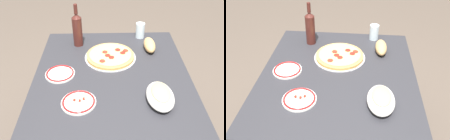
# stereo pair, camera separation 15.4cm
# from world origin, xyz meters

# --- Properties ---
(dining_table) EXTENTS (1.11, 0.98, 0.73)m
(dining_table) POSITION_xyz_m (0.00, 0.00, 0.61)
(dining_table) COLOR #2D2D33
(dining_table) RESTS_ON ground
(pepperoni_pizza) EXTENTS (0.35, 0.35, 0.03)m
(pepperoni_pizza) POSITION_xyz_m (0.19, 0.01, 0.74)
(pepperoni_pizza) COLOR #B7B7BC
(pepperoni_pizza) RESTS_ON dining_table
(baked_pasta_dish) EXTENTS (0.24, 0.15, 0.08)m
(baked_pasta_dish) POSITION_xyz_m (-0.26, -0.25, 0.77)
(baked_pasta_dish) COLOR white
(baked_pasta_dish) RESTS_ON dining_table
(wine_bottle) EXTENTS (0.07, 0.07, 0.32)m
(wine_bottle) POSITION_xyz_m (0.37, 0.24, 0.86)
(wine_bottle) COLOR #471E19
(wine_bottle) RESTS_ON dining_table
(water_glass) EXTENTS (0.07, 0.07, 0.12)m
(water_glass) POSITION_xyz_m (0.48, -0.23, 0.79)
(water_glass) COLOR silver
(water_glass) RESTS_ON dining_table
(side_plate_near) EXTENTS (0.18, 0.18, 0.02)m
(side_plate_near) POSITION_xyz_m (0.00, 0.33, 0.74)
(side_plate_near) COLOR white
(side_plate_near) RESTS_ON dining_table
(side_plate_far) EXTENTS (0.19, 0.19, 0.02)m
(side_plate_far) POSITION_xyz_m (-0.26, 0.19, 0.74)
(side_plate_far) COLOR white
(side_plate_far) RESTS_ON dining_table
(bread_loaf) EXTENTS (0.19, 0.08, 0.07)m
(bread_loaf) POSITION_xyz_m (0.29, -0.28, 0.76)
(bread_loaf) COLOR tan
(bread_loaf) RESTS_ON dining_table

